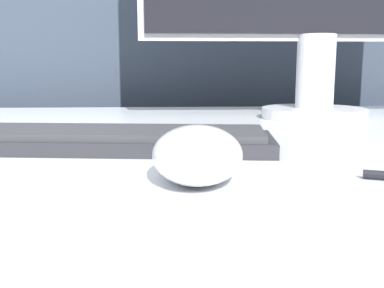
{
  "coord_description": "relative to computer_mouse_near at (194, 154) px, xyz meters",
  "views": [
    {
      "loc": [
        -0.02,
        -0.6,
        0.86
      ],
      "look_at": [
        -0.0,
        -0.2,
        0.79
      ],
      "focal_mm": 42.0,
      "sensor_mm": 36.0,
      "label": 1
    }
  ],
  "objects": [
    {
      "name": "computer_mouse_near",
      "position": [
        0.0,
        0.0,
        0.0
      ],
      "size": [
        0.08,
        0.12,
        0.05
      ],
      "rotation": [
        0.0,
        0.0,
        -0.07
      ],
      "color": "white",
      "rests_on": "desk"
    },
    {
      "name": "partition_panel",
      "position": [
        0.0,
        0.84,
        -0.1
      ],
      "size": [
        5.0,
        0.03,
        1.37
      ],
      "color": "#333D4C",
      "rests_on": "ground_plane"
    },
    {
      "name": "keyboard",
      "position": [
        -0.08,
        0.16,
        -0.01
      ],
      "size": [
        0.38,
        0.16,
        0.02
      ],
      "rotation": [
        0.0,
        0.0,
        -0.11
      ],
      "color": "#28282D",
      "rests_on": "desk"
    }
  ]
}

